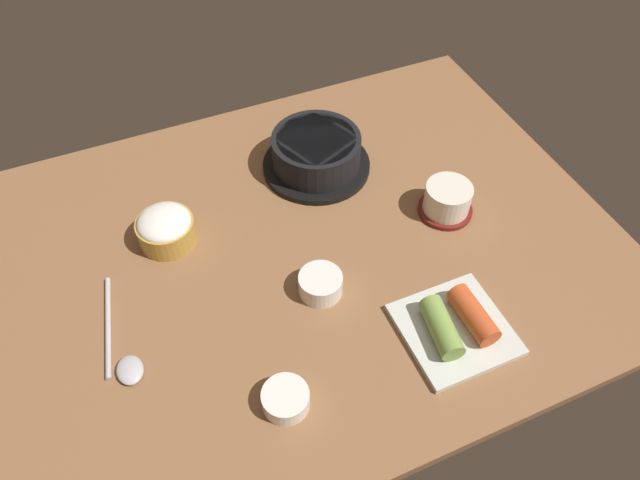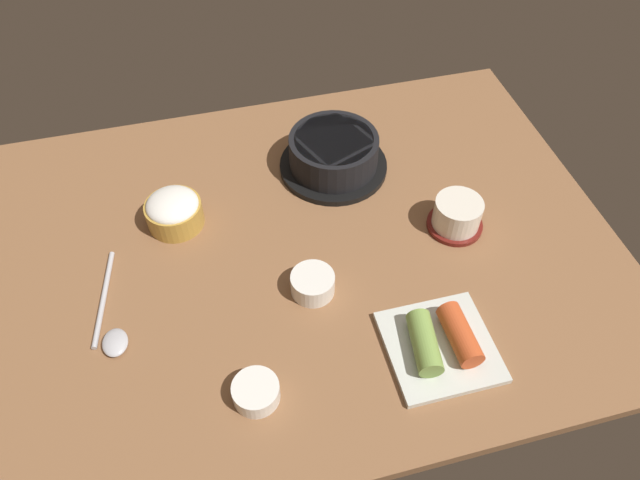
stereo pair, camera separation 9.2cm
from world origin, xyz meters
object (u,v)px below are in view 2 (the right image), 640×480
at_px(tea_cup_with_saucer, 457,215).
at_px(spoon, 111,327).
at_px(stone_pot, 334,154).
at_px(banchan_cup_center, 313,283).
at_px(side_bowl_near, 256,392).
at_px(kimchi_plate, 441,343).
at_px(rice_bowl, 174,210).

relative_size(tea_cup_with_saucer, spoon, 0.48).
distance_m(stone_pot, banchan_cup_center, 0.27).
bearing_deg(banchan_cup_center, side_bowl_near, -127.41).
bearing_deg(banchan_cup_center, kimchi_plate, -43.68).
distance_m(rice_bowl, kimchi_plate, 0.47).
bearing_deg(rice_bowl, kimchi_plate, -44.80).
distance_m(stone_pot, kimchi_plate, 0.40).
bearing_deg(tea_cup_with_saucer, kimchi_plate, -117.74).
bearing_deg(tea_cup_with_saucer, banchan_cup_center, -165.35).
bearing_deg(spoon, rice_bowl, 58.87).
height_order(banchan_cup_center, spoon, banchan_cup_center).
bearing_deg(rice_bowl, tea_cup_with_saucer, -15.45).
distance_m(kimchi_plate, side_bowl_near, 0.26).
distance_m(side_bowl_near, spoon, 0.24).
height_order(kimchi_plate, spoon, kimchi_plate).
xyz_separation_m(rice_bowl, tea_cup_with_saucer, (0.44, -0.12, -0.00)).
bearing_deg(side_bowl_near, tea_cup_with_saucer, 30.18).
bearing_deg(kimchi_plate, rice_bowl, 135.20).
bearing_deg(kimchi_plate, stone_pot, 96.81).
bearing_deg(kimchi_plate, side_bowl_near, -178.39).
relative_size(kimchi_plate, side_bowl_near, 2.35).
bearing_deg(tea_cup_with_saucer, side_bowl_near, -149.82).
relative_size(rice_bowl, spoon, 0.48).
bearing_deg(kimchi_plate, banchan_cup_center, 136.32).
xyz_separation_m(stone_pot, banchan_cup_center, (-0.10, -0.25, -0.02)).
distance_m(kimchi_plate, spoon, 0.47).
distance_m(rice_bowl, tea_cup_with_saucer, 0.46).
bearing_deg(tea_cup_with_saucer, spoon, -173.71).
xyz_separation_m(stone_pot, spoon, (-0.40, -0.25, -0.03)).
xyz_separation_m(rice_bowl, banchan_cup_center, (0.19, -0.19, -0.01)).
xyz_separation_m(stone_pot, side_bowl_near, (-0.22, -0.40, -0.02)).
distance_m(banchan_cup_center, spoon, 0.30).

